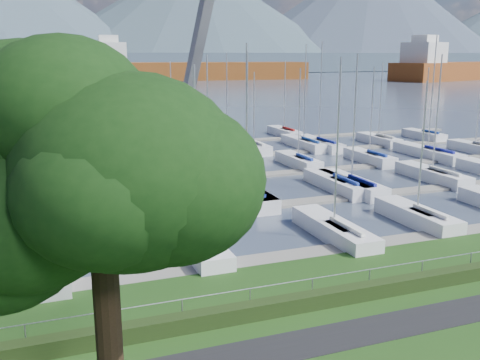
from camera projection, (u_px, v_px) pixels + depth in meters
name	position (u px, v px, depth m)	size (l,w,h in m)	color
path	(368.00, 330.00, 21.74)	(160.00, 2.00, 0.04)	black
water	(64.00, 78.00, 261.80)	(800.00, 540.00, 0.20)	#414C5F
hedge	(336.00, 296.00, 24.03)	(80.00, 0.70, 0.70)	#203112
fence	(332.00, 275.00, 24.20)	(0.04, 0.04, 80.00)	gray
foothill	(58.00, 63.00, 324.20)	(900.00, 80.00, 12.00)	#455565
mountains	(60.00, 4.00, 385.47)	(1190.00, 360.00, 115.00)	#475268
docks	(186.00, 181.00, 48.25)	(90.00, 41.60, 0.25)	#65625E
tree	(72.00, 175.00, 12.73)	(8.47, 7.61, 11.76)	black
crane	(196.00, 116.00, 50.04)	(5.44, 13.22, 22.35)	#4F5056
cargo_ship_mid	(184.00, 71.00, 240.73)	(106.32, 24.93, 21.50)	brown
cargo_ship_east	(454.00, 71.00, 242.75)	(80.82, 38.66, 21.50)	brown
sailboat_fleet	(153.00, 119.00, 47.89)	(75.78, 49.58, 13.52)	navy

